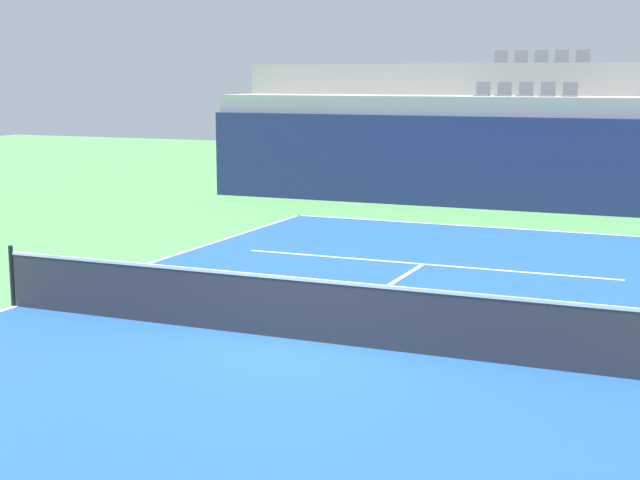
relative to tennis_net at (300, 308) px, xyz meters
name	(u,v)px	position (x,y,z in m)	size (l,w,h in m)	color
ground_plane	(300,340)	(0.00, 0.00, -0.51)	(80.00, 80.00, 0.00)	#4C8C4C
court_surface	(300,340)	(0.00, 0.00, -0.50)	(11.00, 24.00, 0.01)	#1E4C99
baseline_far	(484,227)	(0.00, 11.95, -0.50)	(11.00, 0.10, 0.00)	white
sideline_left	(16,306)	(-5.45, 0.00, -0.50)	(0.10, 24.00, 0.00)	white
service_line_far	(423,264)	(0.00, 6.40, -0.50)	(8.26, 0.10, 0.00)	white
centre_service_line	(372,296)	(0.00, 3.20, -0.50)	(0.10, 6.40, 0.00)	white
back_wall	(513,164)	(0.00, 15.52, 0.89)	(20.13, 0.30, 2.79)	navy
stands_tier_lower	(523,151)	(0.00, 16.87, 1.18)	(20.13, 2.40, 3.38)	#9E9E99
stands_tier_upper	(537,130)	(0.00, 19.27, 1.70)	(20.13, 2.40, 4.41)	#9E9E99
seating_row_lower	(525,92)	(0.00, 16.96, 2.99)	(3.13, 0.44, 0.44)	slate
seating_row_upper	(541,59)	(0.00, 19.36, 4.03)	(3.13, 0.44, 0.44)	slate
tennis_net	(300,308)	(0.00, 0.00, 0.00)	(11.08, 0.08, 1.07)	black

